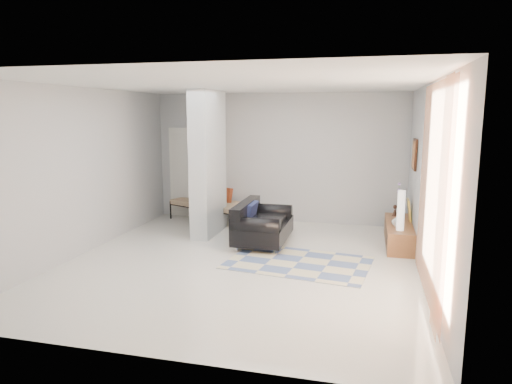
# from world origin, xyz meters

# --- Properties ---
(floor) EXTENTS (6.00, 6.00, 0.00)m
(floor) POSITION_xyz_m (0.00, 0.00, 0.00)
(floor) COLOR silver
(floor) RESTS_ON ground
(ceiling) EXTENTS (6.00, 6.00, 0.00)m
(ceiling) POSITION_xyz_m (0.00, 0.00, 2.80)
(ceiling) COLOR white
(ceiling) RESTS_ON wall_back
(wall_back) EXTENTS (6.00, 0.00, 6.00)m
(wall_back) POSITION_xyz_m (0.00, 3.00, 1.40)
(wall_back) COLOR #ADAFB1
(wall_back) RESTS_ON ground
(wall_front) EXTENTS (6.00, 0.00, 6.00)m
(wall_front) POSITION_xyz_m (0.00, -3.00, 1.40)
(wall_front) COLOR #ADAFB1
(wall_front) RESTS_ON ground
(wall_left) EXTENTS (0.00, 6.00, 6.00)m
(wall_left) POSITION_xyz_m (-2.75, 0.00, 1.40)
(wall_left) COLOR #ADAFB1
(wall_left) RESTS_ON ground
(wall_right) EXTENTS (0.00, 6.00, 6.00)m
(wall_right) POSITION_xyz_m (2.75, 0.00, 1.40)
(wall_right) COLOR #ADAFB1
(wall_right) RESTS_ON ground
(partition_column) EXTENTS (0.35, 1.20, 2.80)m
(partition_column) POSITION_xyz_m (-1.10, 1.60, 1.40)
(partition_column) COLOR #B6BCBE
(partition_column) RESTS_ON floor
(hallway_door) EXTENTS (0.85, 0.06, 2.04)m
(hallway_door) POSITION_xyz_m (-2.10, 2.96, 1.02)
(hallway_door) COLOR silver
(hallway_door) RESTS_ON floor
(curtain) EXTENTS (0.00, 2.55, 2.55)m
(curtain) POSITION_xyz_m (2.67, -1.15, 1.45)
(curtain) COLOR #FF8443
(curtain) RESTS_ON wall_right
(wall_art) EXTENTS (0.04, 0.45, 0.55)m
(wall_art) POSITION_xyz_m (2.72, 1.70, 1.65)
(wall_art) COLOR #3A1C0F
(wall_art) RESTS_ON wall_right
(media_console) EXTENTS (0.45, 1.72, 0.80)m
(media_console) POSITION_xyz_m (2.52, 1.70, 0.21)
(media_console) COLOR brown
(media_console) RESTS_ON floor
(loveseat) EXTENTS (0.88, 1.50, 0.76)m
(loveseat) POSITION_xyz_m (0.05, 1.16, 0.36)
(loveseat) COLOR silver
(loveseat) RESTS_ON floor
(daybed) EXTENTS (2.01, 1.43, 0.77)m
(daybed) POSITION_xyz_m (-1.41, 2.63, 0.41)
(daybed) COLOR black
(daybed) RESTS_ON floor
(area_rug) EXTENTS (2.39, 1.76, 0.01)m
(area_rug) POSITION_xyz_m (0.91, 0.20, 0.01)
(area_rug) COLOR beige
(area_rug) RESTS_ON floor
(cylinder_lamp) EXTENTS (0.13, 0.13, 0.68)m
(cylinder_lamp) POSITION_xyz_m (2.50, 1.15, 0.74)
(cylinder_lamp) COLOR white
(cylinder_lamp) RESTS_ON media_console
(bronze_figurine) EXTENTS (0.12, 0.12, 0.21)m
(bronze_figurine) POSITION_xyz_m (2.47, 2.27, 0.51)
(bronze_figurine) COLOR black
(bronze_figurine) RESTS_ON media_console
(vase) EXTENTS (0.19, 0.19, 0.20)m
(vase) POSITION_xyz_m (2.47, 1.45, 0.50)
(vase) COLOR silver
(vase) RESTS_ON media_console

